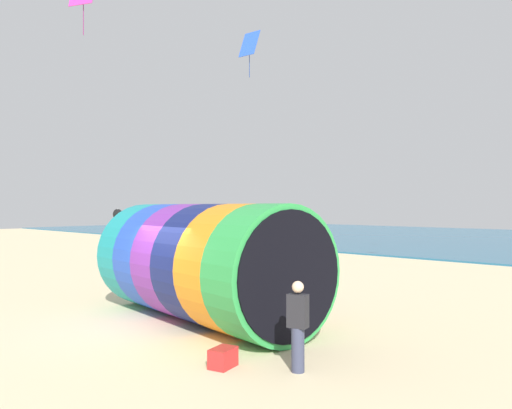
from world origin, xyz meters
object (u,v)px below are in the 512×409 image
(kite_blue_diamond, at_px, (249,44))
(bystander_near_water, at_px, (206,246))
(giant_inflatable_tube, at_px, (203,262))
(kite_handler, at_px, (298,326))
(beach_flag, at_px, (121,219))
(cooler_box, at_px, (223,358))

(kite_blue_diamond, xyz_separation_m, bystander_near_water, (-2.99, -0.24, -10.16))
(giant_inflatable_tube, bearing_deg, kite_handler, -17.86)
(kite_handler, relative_size, beach_flag, 0.56)
(bystander_near_water, distance_m, cooler_box, 17.39)
(giant_inflatable_tube, relative_size, kite_blue_diamond, 3.05)
(kite_blue_diamond, distance_m, bystander_near_water, 10.59)
(kite_handler, distance_m, cooler_box, 1.54)
(kite_blue_diamond, relative_size, bystander_near_water, 1.38)
(kite_handler, relative_size, bystander_near_water, 0.98)
(bystander_near_water, bearing_deg, kite_handler, -34.98)
(giant_inflatable_tube, xyz_separation_m, bystander_near_water, (-10.30, 8.83, -0.67))
(kite_blue_diamond, bearing_deg, kite_handler, -42.00)
(giant_inflatable_tube, distance_m, kite_blue_diamond, 15.03)
(bystander_near_water, bearing_deg, beach_flag, -56.31)
(kite_handler, distance_m, bystander_near_water, 17.83)
(kite_blue_diamond, xyz_separation_m, beach_flag, (2.67, -8.73, -8.43))
(bystander_near_water, height_order, cooler_box, bystander_near_water)
(kite_handler, bearing_deg, beach_flag, 169.04)
(cooler_box, bearing_deg, beach_flag, 162.17)
(giant_inflatable_tube, distance_m, beach_flag, 4.78)
(kite_handler, xyz_separation_m, kite_blue_diamond, (-11.62, 10.46, 10.18))
(kite_handler, height_order, kite_blue_diamond, kite_blue_diamond)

